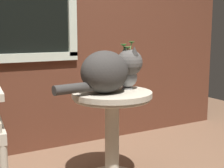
# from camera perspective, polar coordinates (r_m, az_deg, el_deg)

# --- Properties ---
(wicker_side_table) EXTENTS (0.53, 0.53, 0.62)m
(wicker_side_table) POSITION_cam_1_polar(r_m,az_deg,el_deg) (2.16, 0.00, -6.08)
(wicker_side_table) COLOR #B2A893
(wicker_side_table) RESTS_ON ground_plane
(cat) EXTENTS (0.65, 0.31, 0.29)m
(cat) POSITION_cam_1_polar(r_m,az_deg,el_deg) (2.07, -0.58, 2.43)
(cat) COLOR #33302D
(cat) RESTS_ON wicker_side_table
(pewter_vase_with_ivy) EXTENTS (0.14, 0.14, 0.32)m
(pewter_vase_with_ivy) POSITION_cam_1_polar(r_m,az_deg,el_deg) (2.20, 2.72, 1.63)
(pewter_vase_with_ivy) COLOR gray
(pewter_vase_with_ivy) RESTS_ON wicker_side_table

